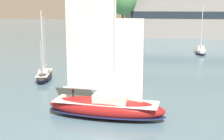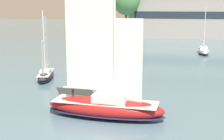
{
  "view_description": "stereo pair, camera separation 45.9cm",
  "coord_description": "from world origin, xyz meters",
  "px_view_note": "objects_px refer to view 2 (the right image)",
  "views": [
    {
      "loc": [
        6.08,
        -26.77,
        10.14
      ],
      "look_at": [
        0.0,
        3.0,
        3.85
      ],
      "focal_mm": 50.0,
      "sensor_mm": 36.0,
      "label": 1
    },
    {
      "loc": [
        6.53,
        -26.67,
        10.14
      ],
      "look_at": [
        0.0,
        3.0,
        3.85
      ],
      "focal_mm": 50.0,
      "sensor_mm": 36.0,
      "label": 2
    }
  ],
  "objects_px": {
    "sailboat_moored_far_slip": "(204,51)",
    "sailboat_main": "(105,105)",
    "sailboat_moored_near_marina": "(104,61)",
    "sailboat_moored_mid_channel": "(46,73)",
    "tree_shore_right": "(84,1)"
  },
  "relations": [
    {
      "from": "tree_shore_right",
      "to": "sailboat_moored_near_marina",
      "type": "bearing_deg",
      "value": -69.32
    },
    {
      "from": "sailboat_moored_near_marina",
      "to": "sailboat_moored_mid_channel",
      "type": "distance_m",
      "value": 13.2
    },
    {
      "from": "sailboat_moored_near_marina",
      "to": "sailboat_moored_far_slip",
      "type": "bearing_deg",
      "value": 44.06
    },
    {
      "from": "tree_shore_right",
      "to": "sailboat_moored_far_slip",
      "type": "bearing_deg",
      "value": -42.94
    },
    {
      "from": "tree_shore_right",
      "to": "sailboat_moored_near_marina",
      "type": "distance_m",
      "value": 56.96
    },
    {
      "from": "sailboat_moored_mid_channel",
      "to": "sailboat_moored_far_slip",
      "type": "height_order",
      "value": "sailboat_moored_far_slip"
    },
    {
      "from": "sailboat_main",
      "to": "sailboat_moored_far_slip",
      "type": "distance_m",
      "value": 43.98
    },
    {
      "from": "tree_shore_right",
      "to": "sailboat_main",
      "type": "xyz_separation_m",
      "value": [
        26.13,
        -77.46,
        -10.37
      ]
    },
    {
      "from": "sailboat_moored_near_marina",
      "to": "tree_shore_right",
      "type": "bearing_deg",
      "value": 110.68
    },
    {
      "from": "sailboat_main",
      "to": "sailboat_moored_near_marina",
      "type": "xyz_separation_m",
      "value": [
        -6.38,
        25.14,
        -0.44
      ]
    },
    {
      "from": "tree_shore_right",
      "to": "sailboat_moored_mid_channel",
      "type": "relative_size",
      "value": 1.73
    },
    {
      "from": "sailboat_moored_mid_channel",
      "to": "sailboat_moored_far_slip",
      "type": "xyz_separation_m",
      "value": [
        23.27,
        29.35,
        -0.11
      ]
    },
    {
      "from": "sailboat_moored_far_slip",
      "to": "sailboat_moored_near_marina",
      "type": "bearing_deg",
      "value": -135.94
    },
    {
      "from": "sailboat_moored_mid_channel",
      "to": "sailboat_main",
      "type": "bearing_deg",
      "value": -48.03
    },
    {
      "from": "sailboat_moored_far_slip",
      "to": "sailboat_main",
      "type": "bearing_deg",
      "value": -105.16
    }
  ]
}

